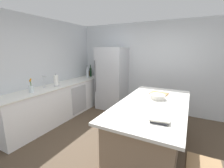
# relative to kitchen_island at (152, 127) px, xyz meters

# --- Properties ---
(ground_plane) EXTENTS (7.20, 7.20, 0.00)m
(ground_plane) POSITION_rel_kitchen_island_xyz_m (-0.42, -0.21, -0.47)
(ground_plane) COLOR #4C3D2D
(wall_rear) EXTENTS (6.00, 0.10, 2.60)m
(wall_rear) POSITION_rel_kitchen_island_xyz_m (-0.42, 2.04, 0.83)
(wall_rear) COLOR silver
(wall_rear) RESTS_ON ground_plane
(wall_left) EXTENTS (0.10, 6.00, 2.60)m
(wall_left) POSITION_rel_kitchen_island_xyz_m (-2.87, -0.21, 0.83)
(wall_left) COLOR silver
(wall_left) RESTS_ON ground_plane
(counter_run_left) EXTENTS (0.65, 3.20, 0.92)m
(counter_run_left) POSITION_rel_kitchen_island_xyz_m (-2.52, 0.31, -0.01)
(counter_run_left) COLOR white
(counter_run_left) RESTS_ON ground_plane
(kitchen_island) EXTENTS (1.09, 2.23, 0.93)m
(kitchen_island) POSITION_rel_kitchen_island_xyz_m (0.00, 0.00, 0.00)
(kitchen_island) COLOR #8E755B
(kitchen_island) RESTS_ON ground_plane
(refrigerator) EXTENTS (0.83, 0.76, 1.89)m
(refrigerator) POSITION_rel_kitchen_island_xyz_m (-1.64, 1.62, 0.47)
(refrigerator) COLOR #B7BABF
(refrigerator) RESTS_ON ground_plane
(sink_faucet) EXTENTS (0.15, 0.05, 0.30)m
(sink_faucet) POSITION_rel_kitchen_island_xyz_m (-2.56, -0.12, 0.61)
(sink_faucet) COLOR silver
(sink_faucet) RESTS_ON counter_run_left
(flower_vase) EXTENTS (0.09, 0.09, 0.31)m
(flower_vase) POSITION_rel_kitchen_island_xyz_m (-2.47, -0.53, 0.55)
(flower_vase) COLOR silver
(flower_vase) RESTS_ON counter_run_left
(paper_towel_roll) EXTENTS (0.14, 0.14, 0.31)m
(paper_towel_roll) POSITION_rel_kitchen_island_xyz_m (-2.47, 0.16, 0.59)
(paper_towel_roll) COLOR gray
(paper_towel_roll) RESTS_ON counter_run_left
(syrup_bottle) EXTENTS (0.06, 0.06, 0.26)m
(syrup_bottle) POSITION_rel_kitchen_island_xyz_m (-2.59, 1.78, 0.55)
(syrup_bottle) COLOR #5B3319
(syrup_bottle) RESTS_ON counter_run_left
(wine_bottle) EXTENTS (0.07, 0.07, 0.40)m
(wine_bottle) POSITION_rel_kitchen_island_xyz_m (-2.50, 1.70, 0.61)
(wine_bottle) COLOR #19381E
(wine_bottle) RESTS_ON counter_run_left
(gin_bottle) EXTENTS (0.07, 0.07, 0.30)m
(gin_bottle) POSITION_rel_kitchen_island_xyz_m (-2.55, 1.60, 0.57)
(gin_bottle) COLOR #8CB79E
(gin_bottle) RESTS_ON counter_run_left
(soda_bottle) EXTENTS (0.08, 0.08, 0.38)m
(soda_bottle) POSITION_rel_kitchen_island_xyz_m (-2.49, 1.51, 0.60)
(soda_bottle) COLOR silver
(soda_bottle) RESTS_ON counter_run_left
(cookbook_stack) EXTENTS (0.26, 0.18, 0.05)m
(cookbook_stack) POSITION_rel_kitchen_island_xyz_m (0.23, -0.68, 0.48)
(cookbook_stack) COLOR #2D2D33
(cookbook_stack) RESTS_ON kitchen_island
(mixing_bowl) EXTENTS (0.28, 0.28, 0.08)m
(mixing_bowl) POSITION_rel_kitchen_island_xyz_m (0.02, 0.25, 0.50)
(mixing_bowl) COLOR silver
(mixing_bowl) RESTS_ON kitchen_island
(cutting_board) EXTENTS (0.36, 0.27, 0.02)m
(cutting_board) POSITION_rel_kitchen_island_xyz_m (-0.02, 0.61, 0.47)
(cutting_board) COLOR #9E7042
(cutting_board) RESTS_ON kitchen_island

